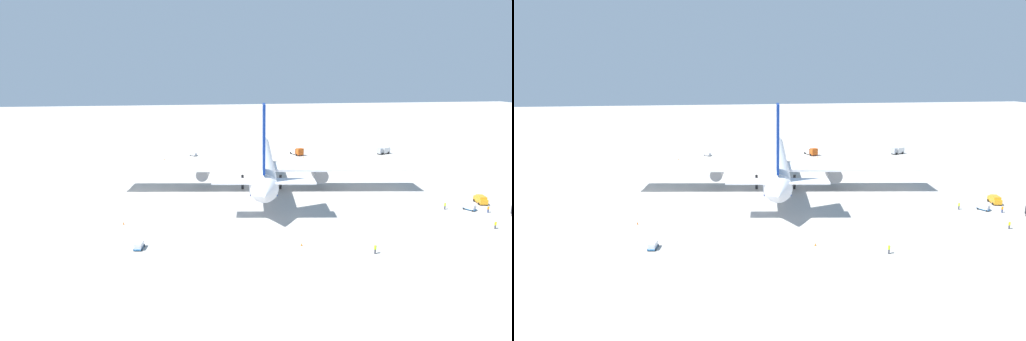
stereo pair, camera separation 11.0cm
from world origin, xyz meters
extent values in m
plane|color=#ADA8A0|center=(0.00, 0.00, 0.00)|extent=(600.00, 600.00, 0.00)
cylinder|color=white|center=(0.00, 0.00, 7.12)|extent=(57.77, 14.40, 6.34)
cone|color=white|center=(30.95, -4.42, 7.12)|extent=(5.90, 6.87, 6.22)
cone|color=white|center=(-31.57, 4.51, 7.12)|extent=(7.13, 6.86, 6.03)
cube|color=navy|center=(-26.45, 3.78, 17.60)|extent=(6.01, 1.34, 14.62)
cube|color=white|center=(-26.10, 9.81, 8.39)|extent=(5.79, 10.66, 0.36)
cube|color=white|center=(-27.80, -2.12, 8.39)|extent=(5.79, 10.66, 0.36)
cube|color=white|center=(0.19, 21.68, 6.17)|extent=(14.09, 37.54, 0.70)
cylinder|color=slate|center=(0.41, 16.10, 4.14)|extent=(5.65, 4.06, 3.35)
cube|color=white|center=(-5.88, -20.87, 6.17)|extent=(14.09, 37.54, 0.70)
cylinder|color=slate|center=(-4.11, -15.57, 3.84)|extent=(6.39, 4.76, 3.96)
cylinder|color=black|center=(19.90, -2.84, 1.97)|extent=(0.70, 0.70, 3.95)
cylinder|color=black|center=(-2.11, 5.53, 1.97)|extent=(0.70, 0.70, 3.95)
cylinder|color=black|center=(-3.57, -4.71, 1.97)|extent=(0.70, 0.70, 3.95)
cube|color=navy|center=(0.00, 0.00, 5.37)|extent=(55.45, 13.76, 0.50)
cube|color=#BF4C14|center=(42.10, -21.55, 1.65)|extent=(2.66, 2.90, 2.40)
cube|color=silver|center=(45.60, -20.47, 1.50)|extent=(4.73, 3.55, 2.10)
cube|color=black|center=(41.42, -21.77, 2.25)|extent=(0.68, 1.95, 1.05)
cylinder|color=black|center=(42.65, -22.64, 0.45)|extent=(0.95, 0.55, 0.90)
cylinder|color=black|center=(41.94, -20.35, 0.45)|extent=(0.95, 0.55, 0.90)
cylinder|color=black|center=(46.80, -21.35, 0.45)|extent=(0.95, 0.55, 0.90)
cylinder|color=black|center=(46.08, -19.06, 0.45)|extent=(0.95, 0.55, 0.90)
cube|color=#999EA5|center=(40.06, -52.71, 1.48)|extent=(2.57, 2.30, 2.06)
cube|color=silver|center=(41.18, -55.38, 1.52)|extent=(3.23, 3.89, 2.13)
cube|color=black|center=(39.84, -52.19, 2.00)|extent=(1.66, 0.76, 0.91)
cylinder|color=black|center=(39.15, -53.26, 0.45)|extent=(0.63, 0.95, 0.90)
cylinder|color=black|center=(41.09, -52.45, 0.45)|extent=(0.63, 0.95, 0.90)
cylinder|color=black|center=(40.49, -56.43, 0.45)|extent=(0.63, 0.95, 0.90)
cylinder|color=black|center=(42.42, -55.61, 0.45)|extent=(0.63, 0.95, 0.90)
cube|color=orange|center=(-23.89, -50.33, 0.87)|extent=(4.67, 2.78, 1.10)
cube|color=orange|center=(-24.10, -50.28, 1.70)|extent=(3.10, 2.25, 0.55)
cylinder|color=black|center=(-22.27, -49.75, 0.32)|extent=(0.67, 0.36, 0.64)
cylinder|color=black|center=(-22.69, -51.56, 0.32)|extent=(0.67, 0.36, 0.64)
cylinder|color=black|center=(-25.09, -49.11, 0.32)|extent=(0.67, 0.36, 0.64)
cylinder|color=black|center=(-25.50, -50.91, 0.32)|extent=(0.67, 0.36, 0.64)
cube|color=gray|center=(47.92, 18.21, 0.28)|extent=(2.93, 2.99, 0.15)
cylinder|color=#333338|center=(49.07, 19.45, 0.28)|extent=(0.47, 0.49, 0.08)
cube|color=silver|center=(47.92, 18.21, 0.77)|extent=(2.52, 2.57, 0.84)
cylinder|color=black|center=(48.13, 19.46, 0.20)|extent=(0.36, 0.37, 0.40)
cylinder|color=black|center=(49.15, 18.51, 0.20)|extent=(0.36, 0.37, 0.40)
cylinder|color=black|center=(46.68, 17.91, 0.20)|extent=(0.36, 0.37, 0.40)
cylinder|color=black|center=(47.71, 16.96, 0.20)|extent=(0.36, 0.37, 0.40)
cube|color=#26598C|center=(-28.36, -44.50, 0.28)|extent=(3.09, 2.53, 0.15)
cylinder|color=#333338|center=(-26.88, -43.72, 0.28)|extent=(0.57, 0.35, 0.08)
cube|color=silver|center=(-28.36, -44.50, 0.88)|extent=(2.64, 2.20, 1.05)
cylinder|color=black|center=(-27.76, -43.39, 0.20)|extent=(0.41, 0.29, 0.40)
cylinder|color=black|center=(-27.11, -44.63, 0.20)|extent=(0.41, 0.29, 0.40)
cylinder|color=black|center=(-29.62, -44.38, 0.20)|extent=(0.41, 0.29, 0.40)
cylinder|color=black|center=(-28.96, -45.61, 0.20)|extent=(0.41, 0.29, 0.40)
cube|color=#26598C|center=(-40.21, 29.08, 0.28)|extent=(3.01, 1.77, 0.15)
cylinder|color=#333338|center=(-38.51, 28.85, 0.28)|extent=(0.61, 0.16, 0.08)
cube|color=silver|center=(-40.21, 29.08, 0.79)|extent=(2.54, 1.57, 0.87)
cylinder|color=black|center=(-39.05, 29.63, 0.20)|extent=(0.41, 0.17, 0.40)
cylinder|color=black|center=(-39.24, 28.24, 0.20)|extent=(0.41, 0.17, 0.40)
cylinder|color=black|center=(-41.19, 29.92, 0.20)|extent=(0.41, 0.17, 0.40)
cylinder|color=black|center=(-41.38, 28.54, 0.20)|extent=(0.41, 0.17, 0.40)
cylinder|color=#3F3F47|center=(-27.05, -39.02, 0.43)|extent=(0.37, 0.37, 0.86)
cylinder|color=#B2F219|center=(-27.05, -39.02, 1.19)|extent=(0.47, 0.47, 0.65)
sphere|color=beige|center=(-27.05, -39.02, 1.63)|extent=(0.23, 0.23, 0.23)
cylinder|color=#3F3F47|center=(-40.50, -42.01, 0.41)|extent=(0.45, 0.45, 0.81)
cylinder|color=yellow|center=(-40.50, -42.01, 1.12)|extent=(0.56, 0.56, 0.61)
sphere|color=tan|center=(-40.50, -42.01, 1.53)|extent=(0.22, 0.22, 0.22)
cylinder|color=navy|center=(17.32, -38.76, 0.41)|extent=(0.42, 0.42, 0.82)
cylinder|color=#B2F219|center=(17.32, -38.76, 1.13)|extent=(0.52, 0.52, 0.61)
sphere|color=tan|center=(17.32, -38.76, 1.54)|extent=(0.22, 0.22, 0.22)
cylinder|color=navy|center=(-30.70, -47.47, 0.41)|extent=(0.35, 0.35, 0.81)
cylinder|color=orange|center=(-30.70, -47.47, 1.12)|extent=(0.44, 0.44, 0.61)
sphere|color=beige|center=(-30.70, -47.47, 1.53)|extent=(0.22, 0.22, 0.22)
cylinder|color=#3F3F47|center=(-48.79, -12.49, 0.44)|extent=(0.45, 0.45, 0.88)
cylinder|color=#B2F219|center=(-48.79, -12.49, 1.21)|extent=(0.56, 0.56, 0.66)
sphere|color=beige|center=(-48.79, -12.49, 1.67)|extent=(0.24, 0.24, 0.24)
cone|color=orange|center=(38.42, -22.24, 0.28)|extent=(0.36, 0.36, 0.55)
cone|color=orange|center=(-43.30, -0.54, 0.28)|extent=(0.36, 0.36, 0.55)
cone|color=orange|center=(42.12, 28.83, 0.28)|extent=(0.36, 0.36, 0.55)
cone|color=orange|center=(-26.49, 33.73, 0.28)|extent=(0.36, 0.36, 0.55)
camera|label=1|loc=(-117.55, 19.15, 31.79)|focal=30.91mm
camera|label=2|loc=(-117.56, 19.04, 31.79)|focal=30.91mm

